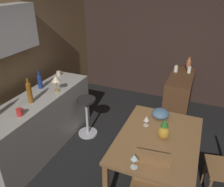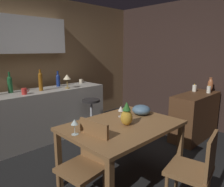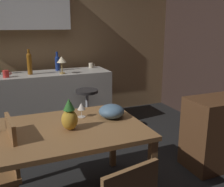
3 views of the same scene
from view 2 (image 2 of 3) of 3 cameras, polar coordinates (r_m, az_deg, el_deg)
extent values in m
plane|color=black|center=(3.08, -1.27, -19.58)|extent=(9.00, 9.00, 0.00)
cube|color=#9E7A51|center=(4.42, -20.38, 7.16)|extent=(5.20, 0.10, 2.60)
cube|color=white|center=(4.19, -24.11, 14.21)|extent=(1.70, 0.32, 0.64)
cube|color=#33231E|center=(4.88, 18.78, 7.65)|extent=(0.10, 4.40, 2.60)
cube|color=olive|center=(2.53, 2.79, -8.64)|extent=(1.33, 0.96, 0.04)
cube|color=olive|center=(2.65, -14.18, -16.83)|extent=(0.06, 0.06, 0.70)
cube|color=olive|center=(3.36, 4.58, -10.12)|extent=(0.06, 0.06, 0.70)
cube|color=olive|center=(2.92, 17.80, -14.24)|extent=(0.06, 0.06, 0.70)
cube|color=#B2ADA3|center=(4.06, -16.52, -5.19)|extent=(2.10, 0.60, 0.90)
cube|color=#56351E|center=(4.16, 21.39, -5.67)|extent=(1.10, 0.44, 0.82)
cube|color=olive|center=(2.23, -8.21, -19.45)|extent=(0.44, 0.44, 0.04)
cube|color=olive|center=(2.24, -4.91, -12.80)|extent=(0.07, 0.38, 0.45)
cylinder|color=olive|center=(2.55, -7.82, -21.32)|extent=(0.04, 0.04, 0.43)
cube|color=olive|center=(2.32, 20.03, -18.91)|extent=(0.47, 0.47, 0.04)
cube|color=olive|center=(2.19, 25.11, -15.16)|extent=(0.38, 0.10, 0.41)
cylinder|color=olive|center=(2.61, 16.99, -21.01)|extent=(0.04, 0.04, 0.43)
cylinder|color=#262323|center=(3.87, -5.63, -1.90)|extent=(0.32, 0.32, 0.04)
cylinder|color=silver|center=(3.96, -5.53, -6.75)|extent=(0.04, 0.04, 0.67)
cylinder|color=silver|center=(4.08, -5.44, -11.14)|extent=(0.34, 0.34, 0.03)
cylinder|color=silver|center=(2.79, 2.40, -6.18)|extent=(0.07, 0.07, 0.00)
cylinder|color=silver|center=(2.78, 2.40, -5.43)|extent=(0.01, 0.01, 0.07)
cone|color=silver|center=(2.76, 2.41, -4.06)|extent=(0.08, 0.08, 0.07)
cylinder|color=silver|center=(2.26, -9.94, -10.77)|extent=(0.07, 0.07, 0.00)
cylinder|color=silver|center=(2.24, -9.99, -9.49)|extent=(0.01, 0.01, 0.10)
cone|color=silver|center=(2.21, -10.07, -7.55)|extent=(0.08, 0.08, 0.06)
ellipsoid|color=gold|center=(2.47, 3.93, -6.51)|extent=(0.14, 0.14, 0.18)
cone|color=#2D6B28|center=(2.43, 3.97, -3.41)|extent=(0.10, 0.10, 0.10)
ellipsoid|color=slate|center=(2.88, 7.88, -4.38)|extent=(0.24, 0.24, 0.13)
cylinder|color=#8C5114|center=(3.84, -18.65, 2.75)|extent=(0.07, 0.07, 0.28)
sphere|color=#8C5114|center=(3.82, -18.79, 4.81)|extent=(0.07, 0.07, 0.07)
cylinder|color=#8C5114|center=(3.82, -18.85, 5.64)|extent=(0.03, 0.03, 0.07)
cylinder|color=navy|center=(4.21, -14.31, 3.17)|extent=(0.07, 0.07, 0.19)
sphere|color=navy|center=(4.19, -14.37, 4.47)|extent=(0.07, 0.07, 0.07)
cylinder|color=navy|center=(4.19, -14.42, 5.33)|extent=(0.04, 0.04, 0.08)
cylinder|color=#1E592D|center=(3.86, -25.74, 1.88)|extent=(0.08, 0.08, 0.23)
sphere|color=#1E592D|center=(3.84, -25.90, 3.59)|extent=(0.08, 0.08, 0.08)
cylinder|color=#1E592D|center=(3.83, -25.99, 4.58)|extent=(0.03, 0.03, 0.09)
cylinder|color=beige|center=(4.56, -8.37, 3.34)|extent=(0.07, 0.07, 0.08)
torus|color=beige|center=(4.59, -7.88, 3.46)|extent=(0.05, 0.01, 0.05)
cylinder|color=red|center=(3.63, -22.56, 0.54)|extent=(0.08, 0.08, 0.10)
torus|color=red|center=(3.65, -21.81, 0.74)|extent=(0.05, 0.01, 0.05)
cylinder|color=#A58447|center=(3.96, -11.90, 1.48)|extent=(0.08, 0.08, 0.02)
cylinder|color=#A58447|center=(3.94, -11.95, 2.69)|extent=(0.02, 0.02, 0.15)
cone|color=beige|center=(3.93, -12.03, 4.40)|extent=(0.14, 0.14, 0.09)
cylinder|color=white|center=(4.24, 24.59, 0.97)|extent=(0.07, 0.07, 0.13)
ellipsoid|color=yellow|center=(4.22, 24.68, 1.97)|extent=(0.01, 0.01, 0.03)
cylinder|color=white|center=(4.29, 21.30, 1.33)|extent=(0.08, 0.08, 0.12)
ellipsoid|color=yellow|center=(4.28, 21.37, 2.30)|extent=(0.01, 0.01, 0.03)
ellipsoid|color=#B26038|center=(4.38, 24.95, 2.06)|extent=(0.10, 0.10, 0.25)
cylinder|color=#B26038|center=(4.36, 25.11, 3.80)|extent=(0.05, 0.05, 0.02)
camera|label=1|loc=(1.63, -73.60, 35.91)|focal=36.04mm
camera|label=3|loc=(1.37, 67.58, 5.12)|focal=41.73mm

